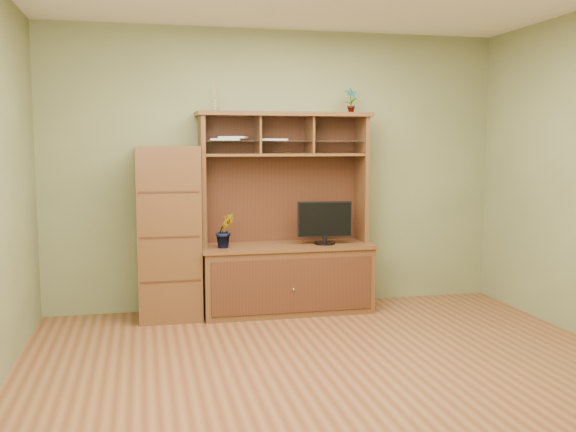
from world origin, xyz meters
name	(u,v)px	position (x,y,z in m)	size (l,w,h in m)	color
room	(338,181)	(0.00, 0.00, 1.35)	(4.54, 4.04, 2.74)	brown
media_hutch	(286,257)	(0.02, 1.73, 0.52)	(1.66, 0.61, 1.90)	#4A2915
monitor	(325,222)	(0.38, 1.65, 0.86)	(0.51, 0.20, 0.41)	black
orchid_plant	(225,231)	(-0.57, 1.65, 0.81)	(0.17, 0.14, 0.32)	#366121
top_plant	(351,100)	(0.68, 1.80, 2.02)	(0.13, 0.09, 0.24)	#336E26
reed_diffuser	(214,100)	(-0.64, 1.80, 2.01)	(0.06, 0.06, 0.28)	silver
magazines	(244,139)	(-0.36, 1.81, 1.65)	(0.77, 0.27, 0.04)	silver
side_cabinet	(169,233)	(-1.08, 1.73, 0.79)	(0.57, 0.51, 1.58)	#4A2915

